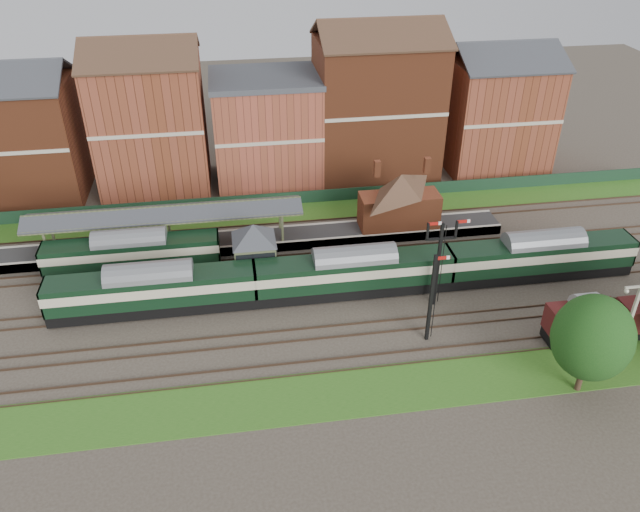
{
  "coord_description": "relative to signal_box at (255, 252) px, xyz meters",
  "views": [
    {
      "loc": [
        -4.44,
        -44.15,
        32.54
      ],
      "look_at": [
        2.7,
        2.0,
        3.0
      ],
      "focal_mm": 35.0,
      "sensor_mm": 36.0,
      "label": 1
    }
  ],
  "objects": [
    {
      "name": "semaphore_bracket",
      "position": [
        15.04,
        -5.75,
        1.44
      ],
      "size": [
        3.6,
        0.25,
        8.18
      ],
      "color": "black",
      "rests_on": "ground"
    },
    {
      "name": "platform_railcar",
      "position": [
        -11.11,
        3.25,
        -1.02
      ],
      "size": [
        15.95,
        2.52,
        3.67
      ],
      "color": "black",
      "rests_on": "ground"
    },
    {
      "name": "platform",
      "position": [
        -2.0,
        6.5,
        -2.69
      ],
      "size": [
        55.0,
        3.4,
        1.0
      ],
      "primitive_type": "cube",
      "color": "#2D2D2D",
      "rests_on": "ground"
    },
    {
      "name": "signal_box",
      "position": [
        0.0,
        0.0,
        0.0
      ],
      "size": [
        5.4,
        5.4,
        6.0
      ],
      "color": "#637452",
      "rests_on": "ground"
    },
    {
      "name": "brick_hut",
      "position": [
        8.0,
        0.0,
        -2.0
      ],
      "size": [
        3.2,
        2.64,
        2.94
      ],
      "color": "brown",
      "rests_on": "ground"
    },
    {
      "name": "goods_van_a",
      "position": [
        24.96,
        -12.25,
        -1.27
      ],
      "size": [
        5.54,
        2.4,
        3.36
      ],
      "color": "black",
      "rests_on": "ground"
    },
    {
      "name": "tree_far",
      "position": [
        22.18,
        -17.46,
        1.68
      ],
      "size": [
        5.53,
        5.53,
        8.07
      ],
      "color": "#382619",
      "rests_on": "ground"
    },
    {
      "name": "town_backdrop",
      "position": [
        2.82,
        21.75,
        3.81
      ],
      "size": [
        69.0,
        10.0,
        16.0
      ],
      "color": "brown",
      "rests_on": "ground"
    },
    {
      "name": "station_building",
      "position": [
        15.0,
        6.5,
        0.76
      ],
      "size": [
        8.1,
        8.1,
        5.9
      ],
      "color": "brown",
      "rests_on": "platform"
    },
    {
      "name": "semaphore_siding",
      "position": [
        13.02,
        -10.25,
        0.96
      ],
      "size": [
        1.23,
        0.25,
        8.0
      ],
      "color": "black",
      "rests_on": "ground"
    },
    {
      "name": "grass_front",
      "position": [
        3.0,
        -15.25,
        -3.16
      ],
      "size": [
        90.0,
        5.0,
        0.06
      ],
      "primitive_type": "cube",
      "color": "#2D6619",
      "rests_on": "ground"
    },
    {
      "name": "fence",
      "position": [
        3.0,
        14.75,
        -2.44
      ],
      "size": [
        90.0,
        0.12,
        1.5
      ],
      "primitive_type": "cube",
      "color": "#193823",
      "rests_on": "ground"
    },
    {
      "name": "ground",
      "position": [
        3.0,
        -3.25,
        -3.19
      ],
      "size": [
        160.0,
        160.0,
        0.0
      ],
      "primitive_type": "plane",
      "color": "#473D33",
      "rests_on": "ground"
    },
    {
      "name": "canopy",
      "position": [
        -8.0,
        6.5,
        1.39
      ],
      "size": [
        26.0,
        3.89,
        4.08
      ],
      "color": "#475132",
      "rests_on": "platform"
    },
    {
      "name": "yard_lamp",
      "position": [
        27.0,
        -14.75,
        0.79
      ],
      "size": [
        2.6,
        0.22,
        7.0
      ],
      "color": "beige",
      "rests_on": "ground"
    },
    {
      "name": "dmu_train",
      "position": [
        8.4,
        -3.25,
        -0.86
      ],
      "size": [
        51.79,
        2.72,
        3.98
      ],
      "color": "black",
      "rests_on": "ground"
    },
    {
      "name": "grass_back",
      "position": [
        3.0,
        12.75,
        -3.16
      ],
      "size": [
        90.0,
        4.5,
        0.06
      ],
      "primitive_type": "cube",
      "color": "#2D6619",
      "rests_on": "ground"
    }
  ]
}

